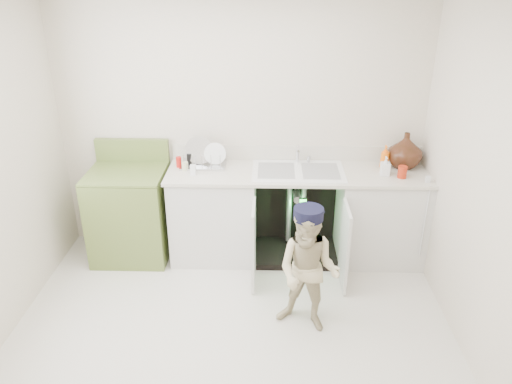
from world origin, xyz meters
TOP-DOWN VIEW (x-y plane):
  - ground at (0.00, 0.00)m, footprint 3.50×3.50m
  - room_shell at (0.00, 0.00)m, footprint 6.00×5.50m
  - counter_run at (0.58, 1.21)m, footprint 2.44×1.02m
  - avocado_stove at (-1.06, 1.18)m, footprint 0.72×0.65m
  - repair_worker at (0.59, 0.13)m, footprint 0.61×1.01m

SIDE VIEW (x-z plane):
  - ground at x=0.00m, z-range 0.00..0.00m
  - avocado_stove at x=-1.06m, z-range -0.10..1.01m
  - counter_run at x=0.58m, z-range -0.14..1.09m
  - repair_worker at x=0.59m, z-range 0.00..1.05m
  - room_shell at x=0.00m, z-range 0.62..1.88m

